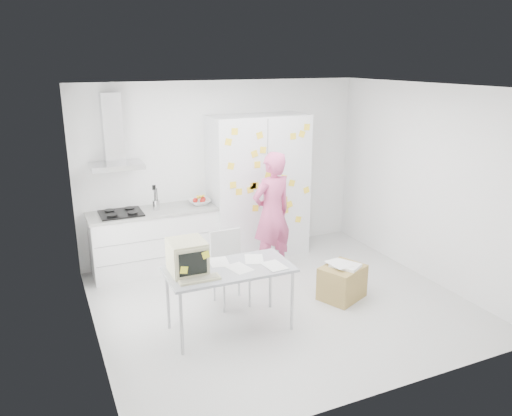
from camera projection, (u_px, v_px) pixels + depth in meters
name	position (u px, v px, depth m)	size (l,w,h in m)	color
floor	(280.00, 303.00, 6.40)	(4.50, 4.00, 0.02)	silver
walls	(257.00, 188.00, 6.64)	(4.52, 4.01, 2.70)	white
ceiling	(284.00, 87.00, 5.62)	(4.50, 4.00, 0.02)	white
counter_run	(155.00, 239.00, 7.28)	(1.84, 0.63, 1.28)	white
range_hood	(113.00, 139.00, 6.79)	(0.70, 0.48, 1.01)	silver
tall_cabinet	(258.00, 187.00, 7.72)	(1.50, 0.68, 2.20)	silver
person	(272.00, 213.00, 7.09)	(0.65, 0.43, 1.78)	#CA4E7E
desk	(203.00, 263.00, 5.47)	(1.42, 0.73, 1.13)	#94979E
chair	(229.00, 263.00, 6.29)	(0.43, 0.43, 0.94)	#BAB9B7
cardboard_box	(342.00, 282.00, 6.47)	(0.68, 0.62, 0.48)	#A08545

